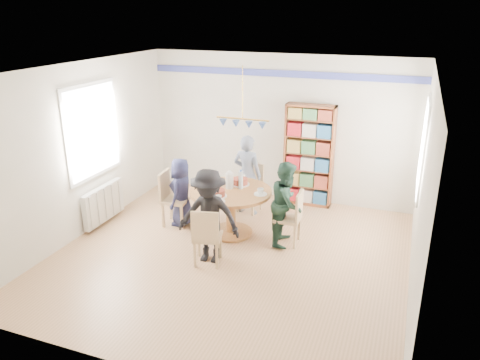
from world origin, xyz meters
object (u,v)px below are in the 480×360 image
at_px(chair_right, 292,215).
at_px(person_right, 287,203).
at_px(chair_near, 207,235).
at_px(person_left, 181,192).
at_px(person_near, 209,216).
at_px(radiator, 104,204).
at_px(dining_table, 231,201).
at_px(chair_far, 251,185).
at_px(person_far, 247,175).
at_px(chair_left, 171,196).
at_px(bookshelf, 309,156).

xyz_separation_m(chair_right, person_right, (-0.09, 0.01, 0.18)).
bearing_deg(chair_near, person_left, 131.00).
relative_size(chair_near, person_near, 0.63).
height_order(radiator, chair_near, chair_near).
distance_m(dining_table, chair_near, 1.06).
xyz_separation_m(chair_far, person_far, (-0.03, -0.15, 0.24)).
height_order(dining_table, person_far, person_far).
xyz_separation_m(chair_left, person_right, (1.98, 0.03, 0.15)).
distance_m(chair_left, person_near, 1.44).
height_order(chair_near, person_far, person_far).
relative_size(chair_near, bookshelf, 0.47).
distance_m(chair_left, chair_far, 1.48).
bearing_deg(bookshelf, radiator, -146.00).
height_order(chair_far, person_near, person_near).
relative_size(person_far, person_near, 1.03).
bearing_deg(person_near, chair_near, -85.07).
relative_size(chair_right, bookshelf, 0.46).
relative_size(chair_far, person_left, 0.74).
bearing_deg(chair_right, person_left, 178.97).
bearing_deg(person_near, radiator, 162.23).
bearing_deg(radiator, dining_table, 9.94).
bearing_deg(dining_table, person_right, 1.01).
height_order(chair_near, person_near, person_near).
bearing_deg(chair_left, person_far, 40.31).
height_order(chair_near, person_right, person_right).
xyz_separation_m(person_left, person_near, (0.93, -0.96, 0.12)).
distance_m(dining_table, chair_left, 1.07).
xyz_separation_m(person_near, bookshelf, (0.84, 2.58, 0.22)).
height_order(chair_left, person_far, person_far).
height_order(chair_left, chair_near, chair_left).
bearing_deg(person_left, chair_right, 85.09).
xyz_separation_m(dining_table, person_right, (0.91, 0.02, 0.10)).
relative_size(radiator, chair_right, 1.16).
xyz_separation_m(person_right, person_far, (-0.94, 0.85, 0.06)).
relative_size(person_right, person_near, 0.94).
bearing_deg(person_left, chair_near, 37.12).
relative_size(chair_left, person_left, 0.80).
xyz_separation_m(dining_table, person_near, (0.03, -0.91, 0.14)).
bearing_deg(chair_near, chair_left, 137.14).
xyz_separation_m(chair_far, person_near, (0.04, -1.94, 0.22)).
relative_size(person_near, bookshelf, 0.74).
xyz_separation_m(person_far, person_near, (0.06, -1.78, -0.02)).
height_order(radiator, chair_right, chair_right).
relative_size(chair_near, person_left, 0.75).
height_order(chair_far, person_right, person_right).
xyz_separation_m(dining_table, person_left, (-0.90, 0.04, 0.02)).
xyz_separation_m(dining_table, chair_left, (-1.07, -0.01, -0.05)).
bearing_deg(chair_left, person_right, 0.76).
bearing_deg(bookshelf, person_right, -88.48).
height_order(dining_table, person_near, person_near).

